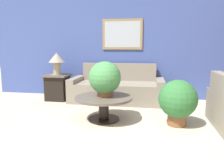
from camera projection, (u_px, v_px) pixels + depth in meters
name	position (u px, v px, depth m)	size (l,w,h in m)	color
ground_plane	(104.00, 160.00, 2.54)	(20.00, 20.00, 0.00)	#BCAD93
wall_back	(130.00, 47.00, 5.55)	(7.43, 0.09, 2.60)	#42569E
couch_main	(117.00, 89.00, 5.25)	(2.20, 0.92, 0.89)	gray
coffee_table	(104.00, 103.00, 3.90)	(1.02, 1.02, 0.43)	black
side_table	(58.00, 87.00, 5.40)	(0.58, 0.58, 0.62)	black
table_lamp	(57.00, 60.00, 5.30)	(0.39, 0.39, 0.53)	tan
potted_plant_on_table	(105.00, 78.00, 3.87)	(0.58, 0.58, 0.63)	brown
potted_plant_floor	(178.00, 100.00, 3.62)	(0.64, 0.64, 0.77)	brown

